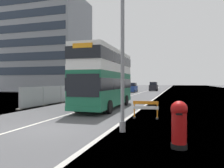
{
  "coord_description": "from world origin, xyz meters",
  "views": [
    {
      "loc": [
        6.29,
        -9.49,
        2.38
      ],
      "look_at": [
        1.58,
        5.96,
        2.2
      ],
      "focal_mm": 35.01,
      "sensor_mm": 36.0,
      "label": 1
    }
  ],
  "objects": [
    {
      "name": "car_oncoming_near",
      "position": [
        -3.77,
        28.37,
        0.96
      ],
      "size": [
        2.0,
        4.48,
        2.03
      ],
      "color": "black",
      "rests_on": "ground"
    },
    {
      "name": "bare_tree_far_verge_mid",
      "position": [
        -14.92,
        45.57,
        2.09
      ],
      "size": [
        2.22,
        3.26,
        4.19
      ],
      "color": "#4C3D2D",
      "rests_on": "ground"
    },
    {
      "name": "bare_tree_far_verge_near",
      "position": [
        -11.8,
        34.79,
        1.96
      ],
      "size": [
        2.78,
        2.53,
        4.4
      ],
      "color": "#4C3D2D",
      "rests_on": "ground"
    },
    {
      "name": "backdrop_office_block",
      "position": [
        -27.12,
        40.71,
        11.8
      ],
      "size": [
        20.28,
        14.15,
        23.58
      ],
      "color": "gray",
      "rests_on": "ground"
    },
    {
      "name": "double_decker_bus",
      "position": [
        0.04,
        9.01,
        2.74
      ],
      "size": [
        3.01,
        10.33,
        5.15
      ],
      "color": "#196042",
      "rests_on": "ground"
    },
    {
      "name": "car_receding_mid",
      "position": [
        -3.63,
        38.34,
        0.99
      ],
      "size": [
        2.0,
        4.26,
        2.11
      ],
      "color": "navy",
      "rests_on": "ground"
    },
    {
      "name": "red_pillar_postbox",
      "position": [
        6.32,
        -1.4,
        0.93
      ],
      "size": [
        0.59,
        0.59,
        1.7
      ],
      "color": "black",
      "rests_on": "ground"
    },
    {
      "name": "construction_site_fence",
      "position": [
        -6.48,
        14.17,
        0.93
      ],
      "size": [
        0.44,
        17.2,
        1.94
      ],
      "color": "#A8AAAD",
      "rests_on": "ground"
    },
    {
      "name": "lamppost_foreground",
      "position": [
        3.77,
        0.5,
        3.77
      ],
      "size": [
        0.29,
        0.7,
        8.01
      ],
      "color": "gray",
      "rests_on": "ground"
    },
    {
      "name": "car_receding_far",
      "position": [
        0.2,
        46.88,
        1.07
      ],
      "size": [
        2.08,
        3.93,
        2.28
      ],
      "color": "black",
      "rests_on": "ground"
    },
    {
      "name": "ground",
      "position": [
        0.63,
        0.15,
        -0.05
      ],
      "size": [
        140.0,
        280.0,
        0.1
      ],
      "color": "#4C4C4F"
    },
    {
      "name": "roadworks_barrier",
      "position": [
        4.29,
        4.5,
        0.71
      ],
      "size": [
        1.62,
        0.53,
        1.13
      ],
      "color": "orange",
      "rests_on": "ground"
    }
  ]
}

